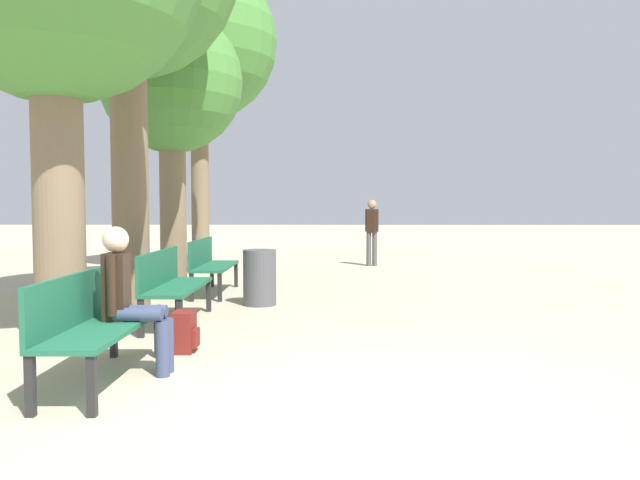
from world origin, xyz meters
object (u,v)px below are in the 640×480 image
Objects in this scene: bench_row_0 at (92,319)px; tree_row_3 at (199,43)px; tree_row_2 at (171,86)px; backpack at (185,332)px; person_seated at (130,295)px; bench_row_2 at (209,262)px; trash_bin at (260,277)px; bench_row_1 at (170,281)px; pedestrian_near at (372,228)px.

tree_row_3 is (-0.87, 8.64, 4.40)m from bench_row_0.
tree_row_3 reaches higher than tree_row_2.
person_seated is at bearing -108.51° from backpack.
trash_bin is at bearing -50.30° from bench_row_2.
tree_row_3 reaches higher than bench_row_1.
person_seated reaches higher than bench_row_0.
bench_row_1 is 1.69m from trash_bin.
bench_row_0 is 1.22m from backpack.
bench_row_1 reaches higher than trash_bin.
bench_row_2 is 4.82m from person_seated.
bench_row_2 is 0.26× the size of tree_row_3.
bench_row_0 is 1.00× the size of bench_row_2.
bench_row_0 is 9.73m from tree_row_3.
tree_row_2 is (-0.87, 3.69, 3.04)m from bench_row_1.
backpack is (0.51, -4.00, -0.33)m from bench_row_2.
bench_row_0 is at bearing -103.46° from trash_bin.
person_seated is 1.58× the size of trash_bin.
trash_bin is at bearing 79.22° from person_seated.
backpack is at bearing -70.91° from bench_row_1.
bench_row_1 is at bearing -112.50° from pedestrian_near.
pedestrian_near is at bearing 57.38° from bench_row_2.
pedestrian_near is (2.97, 9.69, 0.37)m from bench_row_0.
bench_row_2 is 1.12× the size of pedestrian_near.
person_seated reaches higher than trash_bin.
tree_row_3 is 4.28× the size of pedestrian_near.
bench_row_2 is 4.05m from backpack.
bench_row_2 is 2.19× the size of trash_bin.
bench_row_1 is at bearing 109.09° from backpack.
backpack is 9.00m from pedestrian_near.
tree_row_2 is 2.77m from tree_row_3.
bench_row_0 is at bearing -82.05° from tree_row_2.
pedestrian_near is (3.84, 1.05, -4.03)m from tree_row_3.
backpack is at bearing -82.73° from bench_row_2.
tree_row_2 is 3.89× the size of person_seated.
tree_row_3 is at bearing 90.00° from tree_row_2.
tree_row_2 is 4.31m from trash_bin.
bench_row_1 is 1.59m from backpack.
person_seated is (0.24, -4.81, 0.16)m from bench_row_2.
tree_row_3 is at bearing -164.65° from pedestrian_near.
tree_row_3 reaches higher than backpack.
bench_row_0 is at bearing -134.58° from person_seated.
bench_row_0 is 0.36× the size of tree_row_2.
tree_row_2 is (-0.87, 1.17, 3.04)m from bench_row_2.
bench_row_1 is at bearing -76.76° from tree_row_2.
person_seated reaches higher than bench_row_1.
tree_row_3 is 5.66m from pedestrian_near.
tree_row_3 is 8.34× the size of trash_bin.
backpack is (0.51, -1.47, -0.33)m from bench_row_1.
pedestrian_near is (2.97, 7.16, 0.37)m from bench_row_1.
tree_row_3 is (-0.87, 6.11, 4.40)m from bench_row_1.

